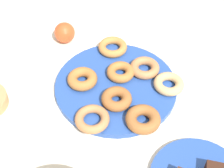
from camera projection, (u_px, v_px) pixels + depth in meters
ground_plane at (116, 88)px, 0.95m from camera, size 2.40×2.40×0.00m
donut_plate at (116, 86)px, 0.95m from camera, size 0.34×0.34×0.02m
donut_0 at (145, 68)px, 0.97m from camera, size 0.12×0.12×0.02m
donut_1 at (169, 84)px, 0.92m from camera, size 0.11×0.11×0.02m
donut_2 at (117, 99)px, 0.89m from camera, size 0.08×0.08×0.03m
donut_3 at (113, 47)px, 1.03m from camera, size 0.12×0.12×0.02m
donut_4 at (82, 79)px, 0.93m from camera, size 0.10×0.10×0.03m
donut_5 at (121, 72)px, 0.95m from camera, size 0.08×0.08×0.03m
donut_6 at (143, 119)px, 0.84m from camera, size 0.12×0.12×0.03m
donut_7 at (92, 119)px, 0.84m from camera, size 0.11×0.11×0.02m
apple at (65, 33)px, 1.07m from camera, size 0.07×0.07×0.07m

